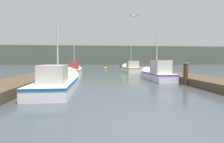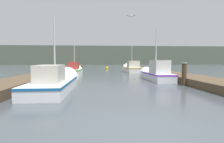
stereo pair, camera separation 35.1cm
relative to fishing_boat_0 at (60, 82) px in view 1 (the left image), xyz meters
The scene contains 12 objects.
ground_plane 6.79m from the fishing_boat_0, 62.57° to the right, with size 200.00×200.00×0.00m.
dock_left 10.27m from the fishing_boat_0, 103.73° to the left, with size 2.31×40.00×0.44m.
dock_right 13.23m from the fishing_boat_0, 48.96° to the left, with size 2.31×40.00×0.44m.
distant_shore_ridge 60.09m from the fishing_boat_0, 87.02° to the left, with size 120.00×16.00×6.67m.
fishing_boat_0 is the anchor object (origin of this frame).
fishing_boat_1 7.65m from the fishing_boat_0, 28.81° to the left, with size 1.47×4.75×4.38m.
fishing_boat_2 8.55m from the fishing_boat_0, 91.62° to the left, with size 1.47×4.87×3.83m.
fishing_boat_3 14.03m from the fishing_boat_0, 62.77° to the left, with size 1.94×4.59×3.93m.
mooring_piling_0 9.59m from the fishing_boat_0, 37.48° to the left, with size 0.31×0.31×1.34m.
mooring_piling_1 7.48m from the fishing_boat_0, ahead, with size 0.33×0.33×1.39m.
channel_buoy 20.89m from the fishing_boat_0, 80.01° to the left, with size 0.55×0.55×1.05m.
seagull_lead 5.72m from the fishing_boat_0, 11.15° to the left, with size 0.56×0.30×0.12m.
Camera 1 is at (-1.21, -3.62, 1.54)m, focal length 28.00 mm.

